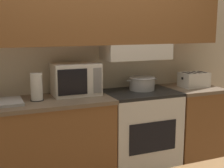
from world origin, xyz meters
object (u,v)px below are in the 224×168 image
at_px(cooking_pot, 142,83).
at_px(microwave, 76,79).
at_px(stove_range, 140,133).
at_px(toaster, 194,80).
at_px(paper_towel_roll, 37,87).

bearing_deg(cooking_pot, microwave, 177.44).
bearing_deg(stove_range, toaster, -0.85).
height_order(stove_range, microwave, microwave).
bearing_deg(paper_towel_roll, stove_range, -0.19).
distance_m(cooking_pot, paper_towel_roll, 1.10).
xyz_separation_m(cooking_pot, microwave, (-0.71, 0.03, 0.08)).
bearing_deg(microwave, paper_towel_roll, -166.94).
bearing_deg(stove_range, microwave, 171.82).
distance_m(cooking_pot, microwave, 0.71).
relative_size(stove_range, paper_towel_roll, 3.68).
bearing_deg(toaster, cooking_pot, 173.18).
distance_m(toaster, paper_towel_roll, 1.70).
distance_m(stove_range, cooking_pot, 0.53).
height_order(stove_range, toaster, toaster).
height_order(cooking_pot, paper_towel_roll, paper_towel_roll).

